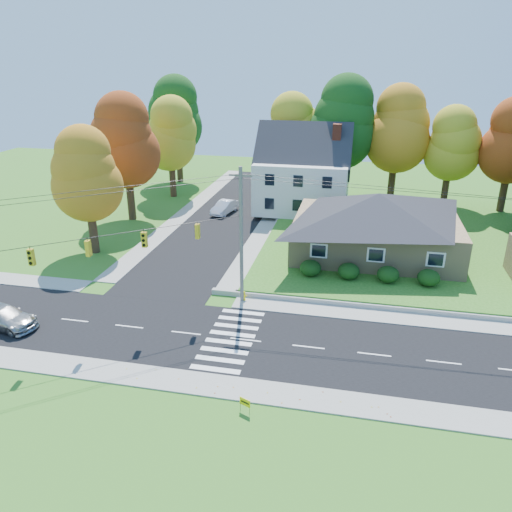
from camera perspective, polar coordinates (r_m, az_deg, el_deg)
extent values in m
plane|color=#3D7923|center=(32.18, -1.18, -9.58)|extent=(120.00, 120.00, 0.00)
cube|color=black|center=(32.18, -1.18, -9.57)|extent=(90.00, 8.00, 0.02)
cube|color=black|center=(57.13, -3.06, 4.82)|extent=(8.00, 44.00, 0.02)
cube|color=#9C9A90|center=(36.42, 0.62, -5.50)|extent=(90.00, 2.00, 0.08)
cube|color=#9C9A90|center=(28.15, -3.58, -14.71)|extent=(90.00, 2.00, 0.08)
cube|color=#3D7923|center=(50.91, 18.86, 1.74)|extent=(30.00, 30.00, 0.50)
cube|color=tan|center=(45.18, 13.47, 2.31)|extent=(14.00, 10.00, 3.20)
pyramid|color=#26262B|center=(44.37, 13.78, 5.59)|extent=(14.60, 10.60, 2.20)
cube|color=silver|center=(56.68, 5.32, 8.07)|extent=(10.00, 8.00, 5.60)
pyramid|color=#26262B|center=(55.86, 5.47, 12.05)|extent=(10.40, 8.40, 2.40)
cube|color=brown|center=(55.95, 9.00, 9.81)|extent=(0.90, 0.90, 9.60)
ellipsoid|color=#163A10|center=(39.85, 6.24, -1.37)|extent=(1.70, 1.70, 1.27)
ellipsoid|color=#163A10|center=(39.71, 10.55, -1.71)|extent=(1.70, 1.70, 1.27)
ellipsoid|color=#163A10|center=(39.80, 14.86, -2.04)|extent=(1.70, 1.70, 1.27)
ellipsoid|color=#163A10|center=(40.11, 19.13, -2.36)|extent=(1.70, 1.70, 1.27)
cylinder|color=#666059|center=(34.90, -1.70, 2.13)|extent=(0.26, 0.26, 10.00)
cube|color=#666059|center=(33.66, -1.78, 9.20)|extent=(1.60, 0.12, 0.12)
cube|color=gold|center=(31.74, -24.29, -0.13)|extent=(0.34, 0.26, 1.00)
cube|color=gold|center=(31.93, -18.62, 0.83)|extent=(0.26, 0.34, 1.00)
cube|color=gold|center=(32.48, -12.64, 1.83)|extent=(0.34, 0.26, 1.00)
cube|color=gold|center=(33.44, -6.70, 2.82)|extent=(0.26, 0.34, 1.00)
cylinder|color=black|center=(31.98, -15.38, 2.49)|extent=(13.02, 10.43, 0.04)
cylinder|color=#3F2A19|center=(62.75, 4.17, 9.37)|extent=(0.80, 0.80, 5.40)
sphere|color=gold|center=(62.02, 4.27, 12.89)|extent=(6.72, 6.72, 6.72)
sphere|color=gold|center=(61.77, 4.32, 14.42)|extent=(5.91, 5.91, 5.91)
sphere|color=gold|center=(61.58, 4.36, 15.97)|extent=(5.11, 5.11, 5.11)
cylinder|color=#3F2A19|center=(61.16, 9.69, 9.22)|extent=(0.86, 0.86, 6.30)
sphere|color=#194A15|center=(60.34, 9.97, 13.43)|extent=(7.84, 7.84, 7.84)
sphere|color=#194A15|center=(60.09, 10.10, 15.28)|extent=(6.90, 6.90, 6.90)
sphere|color=#194A15|center=(59.90, 10.22, 17.13)|extent=(5.96, 5.96, 5.96)
cylinder|color=#3F2A19|center=(62.24, 15.30, 8.76)|extent=(0.83, 0.83, 5.85)
sphere|color=#C1791A|center=(61.47, 15.70, 12.59)|extent=(7.28, 7.28, 7.28)
sphere|color=#C1791A|center=(61.23, 15.88, 14.27)|extent=(6.41, 6.41, 6.41)
sphere|color=#C1791A|center=(61.03, 16.06, 15.95)|extent=(5.53, 5.53, 5.53)
cylinder|color=#3F2A19|center=(62.01, 20.87, 7.63)|extent=(0.77, 0.77, 4.95)
sphere|color=gold|center=(61.31, 21.32, 10.85)|extent=(6.16, 6.16, 6.16)
sphere|color=gold|center=(61.07, 21.52, 12.26)|extent=(5.42, 5.42, 5.42)
sphere|color=gold|center=(60.87, 21.73, 13.68)|extent=(4.68, 4.68, 4.68)
cylinder|color=#3F2A19|center=(62.23, 26.49, 7.02)|extent=(0.80, 0.80, 5.40)
sphere|color=#903712|center=(61.49, 27.11, 10.51)|extent=(6.72, 6.72, 6.72)
cylinder|color=#3F2A19|center=(47.42, -18.18, 3.22)|extent=(0.77, 0.77, 4.95)
sphere|color=#C1791A|center=(46.46, -18.69, 7.39)|extent=(6.16, 6.16, 6.16)
sphere|color=#C1791A|center=(46.12, -18.93, 9.24)|extent=(5.42, 5.42, 5.42)
sphere|color=#C1791A|center=(45.84, -19.17, 11.11)|extent=(4.68, 4.68, 4.68)
cylinder|color=#3F2A19|center=(56.18, -14.17, 6.97)|extent=(0.83, 0.83, 5.85)
sphere|color=#903712|center=(55.29, -14.58, 11.20)|extent=(7.28, 7.28, 7.28)
sphere|color=#903712|center=(55.00, -14.76, 13.06)|extent=(6.41, 6.41, 6.41)
sphere|color=#903712|center=(54.77, -14.95, 14.93)|extent=(5.53, 5.53, 5.53)
cylinder|color=#3F2A19|center=(64.72, -9.53, 9.06)|extent=(0.80, 0.80, 5.40)
sphere|color=gold|center=(63.98, -9.75, 12.46)|extent=(6.72, 6.72, 6.72)
sphere|color=gold|center=(63.73, -9.85, 13.95)|extent=(5.91, 5.91, 5.91)
sphere|color=gold|center=(63.53, -9.95, 15.45)|extent=(5.11, 5.11, 5.11)
cylinder|color=#3F2A19|center=(72.64, -8.76, 10.87)|extent=(0.86, 0.86, 6.30)
sphere|color=#194A15|center=(71.92, -8.97, 14.42)|extent=(7.84, 7.84, 7.84)
sphere|color=#194A15|center=(71.70, -9.07, 15.97)|extent=(6.90, 6.90, 6.90)
sphere|color=#194A15|center=(71.53, -9.17, 17.53)|extent=(5.96, 5.96, 5.96)
imported|color=#9E9E9E|center=(37.29, -26.92, -6.21)|extent=(5.19, 2.87, 1.42)
imported|color=silver|center=(57.23, -3.62, 5.59)|extent=(2.39, 4.58, 1.43)
cylinder|color=yellow|center=(36.96, -1.40, -5.06)|extent=(0.34, 0.34, 0.09)
cylinder|color=yellow|center=(36.83, -1.40, -4.67)|extent=(0.23, 0.23, 0.52)
sphere|color=yellow|center=(36.69, -1.40, -4.23)|extent=(0.24, 0.24, 0.24)
cylinder|color=yellow|center=(36.79, -1.40, -4.53)|extent=(0.44, 0.17, 0.11)
cylinder|color=black|center=(26.44, -1.80, -16.85)|extent=(0.02, 0.02, 0.54)
cylinder|color=black|center=(26.35, -0.75, -16.99)|extent=(0.02, 0.02, 0.54)
cube|color=#F8D302|center=(26.19, -1.28, -16.37)|extent=(0.61, 0.29, 0.43)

